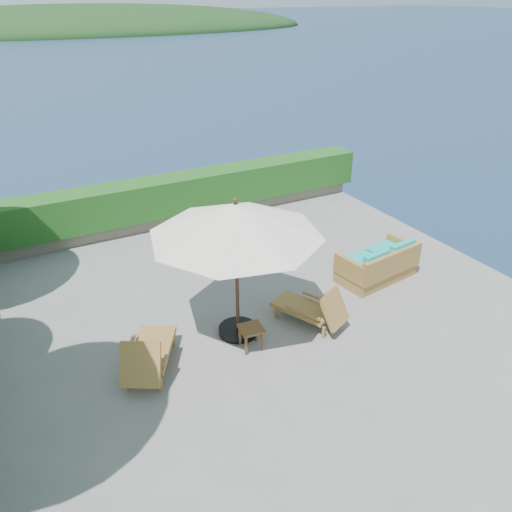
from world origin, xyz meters
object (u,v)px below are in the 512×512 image
lounge_left (148,354)px  lounge_right (313,308)px  side_table (251,331)px  wicker_loveseat (378,265)px  patio_umbrella (236,221)px

lounge_left → lounge_right: (3.31, -0.15, -0.03)m
side_table → lounge_right: bearing=3.7°
lounge_left → side_table: (1.88, -0.24, -0.02)m
wicker_loveseat → side_table: bearing=-175.0°
patio_umbrella → lounge_left: (-1.87, -0.29, -2.00)m
patio_umbrella → wicker_loveseat: (3.77, 0.32, -2.03)m
side_table → wicker_loveseat: size_ratio=0.24×
lounge_left → lounge_right: 3.32m
lounge_left → patio_umbrella: bearing=38.7°
patio_umbrella → side_table: 2.08m
patio_umbrella → side_table: bearing=-88.6°
patio_umbrella → wicker_loveseat: size_ratio=1.83×
lounge_right → wicker_loveseat: size_ratio=0.82×
lounge_right → wicker_loveseat: (2.33, 0.76, -0.01)m
patio_umbrella → lounge_left: bearing=-171.2°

